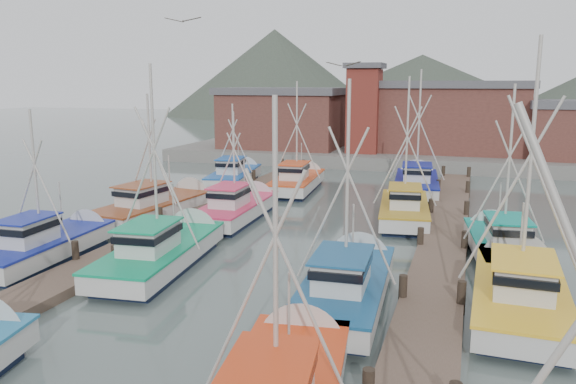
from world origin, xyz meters
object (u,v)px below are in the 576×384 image
(boat_4, at_px, (166,250))
(boat_8, at_px, (239,208))
(boat_12, at_px, (299,181))
(lookout_tower, at_px, (364,108))

(boat_4, distance_m, boat_8, 8.88)
(boat_12, bearing_deg, boat_8, -98.48)
(boat_4, relative_size, boat_12, 1.05)
(lookout_tower, bearing_deg, boat_12, -98.07)
(boat_4, bearing_deg, lookout_tower, 80.00)
(lookout_tower, distance_m, boat_4, 33.87)
(boat_4, distance_m, boat_12, 18.70)
(lookout_tower, relative_size, boat_4, 0.90)
(boat_4, bearing_deg, boat_8, 85.98)
(boat_12, bearing_deg, boat_4, -95.82)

